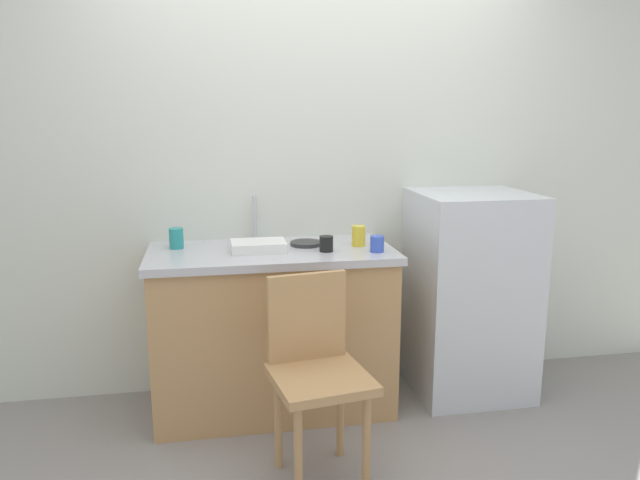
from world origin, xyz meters
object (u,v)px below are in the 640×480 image
object	(u,v)px
chair	(316,367)
cup_blue	(377,244)
cup_black	(326,244)
dish_tray	(258,246)
hotplate	(306,243)
cup_teal	(176,238)
cup_yellow	(359,236)
refrigerator	(470,294)

from	to	relation	value
chair	cup_blue	bearing A→B (deg)	42.14
cup_black	dish_tray	bearing A→B (deg)	167.01
chair	cup_black	size ratio (longest dim) A/B	11.15
hotplate	cup_black	size ratio (longest dim) A/B	2.13
dish_tray	cup_black	bearing A→B (deg)	-12.99
hotplate	cup_teal	world-z (taller)	cup_teal
cup_blue	dish_tray	bearing A→B (deg)	167.27
dish_tray	cup_teal	xyz separation A→B (m)	(-0.42, 0.13, 0.03)
cup_blue	cup_yellow	size ratio (longest dim) A/B	0.76
cup_blue	chair	bearing A→B (deg)	-128.77
chair	cup_teal	xyz separation A→B (m)	(-0.61, 0.78, 0.44)
chair	cup_black	xyz separation A→B (m)	(0.15, 0.56, 0.42)
cup_yellow	cup_blue	bearing A→B (deg)	-69.12
hotplate	cup_yellow	xyz separation A→B (m)	(0.27, -0.06, 0.04)
cup_black	cup_yellow	world-z (taller)	cup_yellow
chair	cup_teal	distance (m)	1.08
chair	cup_yellow	size ratio (longest dim) A/B	8.22
chair	dish_tray	size ratio (longest dim) A/B	3.18
refrigerator	cup_teal	distance (m)	1.65
hotplate	cup_teal	size ratio (longest dim) A/B	1.59
dish_tray	cup_teal	size ratio (longest dim) A/B	2.62
refrigerator	hotplate	size ratio (longest dim) A/B	6.76
cup_blue	cup_black	world-z (taller)	cup_blue
dish_tray	hotplate	size ratio (longest dim) A/B	1.65
hotplate	refrigerator	bearing A→B (deg)	-3.43
refrigerator	chair	bearing A→B (deg)	-146.22
dish_tray	cup_black	size ratio (longest dim) A/B	3.51
refrigerator	hotplate	distance (m)	0.98
chair	hotplate	distance (m)	0.83
hotplate	cup_black	bearing A→B (deg)	-64.06
chair	hotplate	xyz separation A→B (m)	(0.08, 0.73, 0.39)
cup_teal	cup_yellow	size ratio (longest dim) A/B	0.99
refrigerator	dish_tray	size ratio (longest dim) A/B	4.11
refrigerator	cup_black	size ratio (longest dim) A/B	14.40
cup_black	chair	bearing A→B (deg)	-105.29
refrigerator	cup_teal	xyz separation A→B (m)	(-1.61, 0.11, 0.36)
cup_teal	cup_black	bearing A→B (deg)	-15.67
dish_tray	cup_yellow	size ratio (longest dim) A/B	2.59
hotplate	cup_black	world-z (taller)	cup_black
cup_blue	cup_yellow	world-z (taller)	cup_yellow
chair	hotplate	size ratio (longest dim) A/B	5.24
cup_blue	cup_black	xyz separation A→B (m)	(-0.25, 0.06, -0.00)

